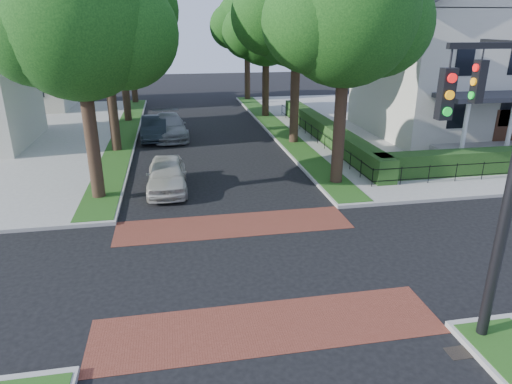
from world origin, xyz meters
TOP-DOWN VIEW (x-y plane):
  - ground at (0.00, 0.00)m, footprint 120.00×120.00m
  - sidewalk_ne at (19.50, 19.00)m, footprint 30.00×30.00m
  - crosswalk_far at (0.00, 3.20)m, footprint 9.00×2.20m
  - crosswalk_near at (0.00, -3.20)m, footprint 9.00×2.20m
  - storm_drain at (4.30, -5.00)m, footprint 0.65×0.45m
  - grass_strip_ne at (5.40, 19.10)m, footprint 1.60×29.80m
  - grass_strip_nw at (-5.40, 19.10)m, footprint 1.60×29.80m
  - tree_right_near at (5.60, 7.24)m, footprint 7.75×6.67m
  - tree_right_mid at (5.61, 15.25)m, footprint 8.25×7.09m
  - tree_right_far at (5.60, 24.22)m, footprint 7.25×6.23m
  - tree_right_back at (5.60, 33.23)m, footprint 7.50×6.45m
  - tree_left_near at (-5.40, 7.23)m, footprint 7.50×6.45m
  - tree_left_mid at (-5.39, 15.24)m, footprint 8.00×6.88m
  - tree_left_far at (-5.40, 24.22)m, footprint 7.00×6.02m
  - tree_left_back at (-5.40, 33.24)m, footprint 7.75×6.66m
  - hedge_main_road at (7.70, 15.00)m, footprint 1.00×18.00m
  - fence_main_road at (6.90, 15.00)m, footprint 0.06×18.00m
  - house_victorian at (17.51, 15.92)m, footprint 13.00×13.05m
  - house_left_far at (-15.49, 31.99)m, footprint 10.00×9.00m
  - traffic_signal at (4.89, -4.41)m, footprint 2.17×2.00m
  - parked_car_front at (-2.51, 7.70)m, footprint 1.86×4.49m
  - parked_car_middle at (-3.31, 18.00)m, footprint 1.62×4.60m
  - parked_car_rear at (-2.34, 18.19)m, footprint 2.61×5.57m

SIDE VIEW (x-z plane):
  - ground at x=0.00m, z-range 0.00..0.00m
  - crosswalk_far at x=0.00m, z-range 0.00..0.01m
  - crosswalk_near at x=0.00m, z-range 0.00..0.01m
  - storm_drain at x=4.30m, z-range 0.00..0.01m
  - sidewalk_ne at x=19.50m, z-range 0.00..0.15m
  - grass_strip_ne at x=5.40m, z-range 0.15..0.17m
  - grass_strip_nw at x=-5.40m, z-range 0.15..0.17m
  - fence_main_road at x=6.90m, z-range 0.15..1.05m
  - hedge_main_road at x=7.70m, z-range 0.15..1.35m
  - parked_car_middle at x=-3.31m, z-range 0.00..1.51m
  - parked_car_front at x=-2.51m, z-range 0.00..1.52m
  - parked_car_rear at x=-2.34m, z-range 0.00..1.57m
  - traffic_signal at x=4.89m, z-range 0.71..8.71m
  - house_left_far at x=-15.49m, z-range -0.03..10.11m
  - house_victorian at x=17.51m, z-range -0.22..12.26m
  - tree_right_far at x=5.60m, z-range 2.04..11.78m
  - tree_left_far at x=-5.40m, z-range 2.19..12.05m
  - tree_right_back at x=5.60m, z-range 2.17..12.37m
  - tree_left_near at x=-5.40m, z-range 2.17..12.37m
  - tree_left_back at x=-5.40m, z-range 2.19..12.63m
  - tree_right_near at x=5.60m, z-range 2.30..12.96m
  - tree_right_mid at x=5.61m, z-range 2.38..13.60m
  - tree_left_mid at x=-5.39m, z-range 2.60..14.08m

